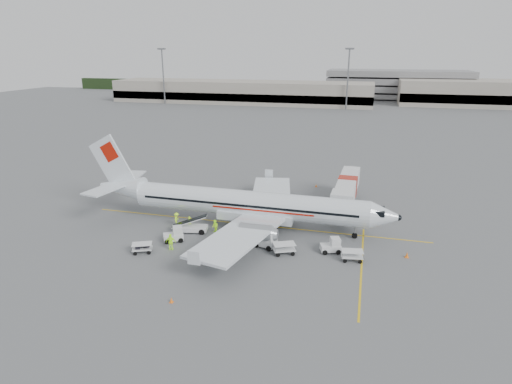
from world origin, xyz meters
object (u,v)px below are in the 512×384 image
at_px(belt_loader, 191,221).
at_px(tug_fore, 331,245).
at_px(aircraft, 249,187).
at_px(jet_bridge, 347,193).
at_px(tug_mid, 266,240).
at_px(tug_aft, 173,234).

bearing_deg(belt_loader, tug_fore, -14.86).
distance_m(aircraft, jet_bridge, 15.82).
distance_m(aircraft, tug_fore, 12.51).
bearing_deg(aircraft, belt_loader, -152.39).
height_order(tug_mid, tug_aft, tug_mid).
relative_size(aircraft, tug_mid, 16.25).
xyz_separation_m(tug_fore, tug_aft, (-18.17, -1.75, 0.03)).
xyz_separation_m(belt_loader, tug_aft, (-0.98, -3.08, -0.53)).
height_order(tug_fore, tug_mid, tug_mid).
distance_m(jet_bridge, belt_loader, 22.63).
bearing_deg(tug_fore, belt_loader, 157.43).
distance_m(tug_fore, tug_aft, 18.26).
relative_size(aircraft, belt_loader, 7.46).
bearing_deg(tug_aft, belt_loader, 43.23).
bearing_deg(tug_aft, aircraft, 11.35).
bearing_deg(tug_mid, belt_loader, -173.28).
bearing_deg(belt_loader, aircraft, 16.49).
bearing_deg(tug_aft, tug_mid, -22.92).
height_order(belt_loader, tug_fore, belt_loader).
bearing_deg(aircraft, jet_bridge, 42.43).
xyz_separation_m(jet_bridge, tug_mid, (-8.15, -15.52, -1.33)).
height_order(aircraft, jet_bridge, aircraft).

